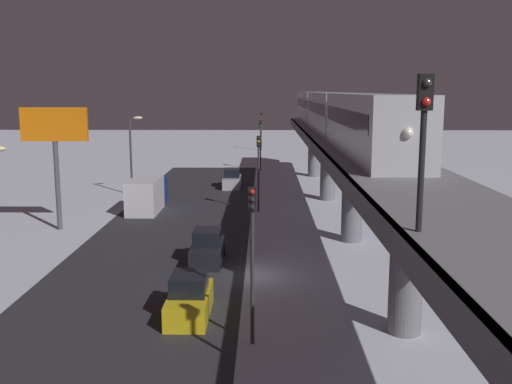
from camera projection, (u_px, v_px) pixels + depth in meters
name	position (u px, v px, depth m)	size (l,w,h in m)	color
ground_plane	(244.00, 275.00, 32.39)	(240.00, 240.00, 0.00)	silver
avenue_asphalt	(146.00, 275.00, 32.46)	(11.00, 91.43, 0.01)	#28282D
elevated_railway	(373.00, 175.00, 31.33)	(5.00, 91.43, 6.49)	slate
subway_train	(332.00, 111.00, 51.37)	(2.94, 55.47, 3.40)	#B7BABF
rail_signal	(424.00, 126.00, 14.65)	(0.36, 0.41, 4.00)	black
sedan_black	(207.00, 249.00, 34.83)	(1.91, 4.15, 1.97)	black
sedan_yellow	(190.00, 299.00, 26.45)	(1.80, 4.18, 1.97)	gold
sedan_silver	(232.00, 180.00, 61.65)	(1.80, 4.41, 1.97)	#B2B2B7
box_truck	(147.00, 194.00, 49.96)	(2.40, 7.40, 2.80)	navy
traffic_light_near	(252.00, 243.00, 22.98)	(0.32, 0.44, 6.40)	#2D2D2D
traffic_light_mid	(259.00, 162.00, 48.54)	(0.32, 0.44, 6.40)	#2D2D2D
traffic_light_far	(260.00, 138.00, 74.10)	(0.32, 0.44, 6.40)	#2D2D2D
traffic_light_distant	(261.00, 125.00, 99.66)	(0.32, 0.44, 6.40)	#2D2D2D
commercial_billboard	(55.00, 137.00, 41.93)	(4.80, 0.36, 8.90)	#4C4C51
street_lamp_far	(133.00, 146.00, 56.35)	(1.35, 0.44, 7.65)	#38383D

